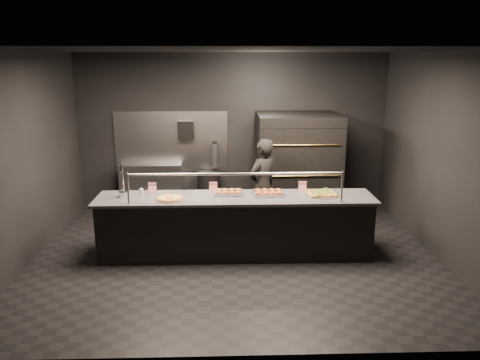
{
  "coord_description": "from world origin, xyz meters",
  "views": [
    {
      "loc": [
        -0.15,
        -6.6,
        2.91
      ],
      "look_at": [
        0.07,
        0.2,
        1.12
      ],
      "focal_mm": 35.0,
      "sensor_mm": 36.0,
      "label": 1
    }
  ],
  "objects_px": {
    "round_pizza": "(170,198)",
    "square_pizza": "(321,193)",
    "service_counter": "(235,226)",
    "trash_bin": "(209,191)",
    "pizza_oven": "(297,164)",
    "prep_shelf": "(152,186)",
    "slider_tray_b": "(269,193)",
    "slider_tray_a": "(228,192)",
    "beer_tap": "(123,187)",
    "towel_dispenser": "(186,130)",
    "fire_extinguisher": "(215,155)",
    "worker": "(263,186)"
  },
  "relations": [
    {
      "from": "fire_extinguisher",
      "to": "pizza_oven",
      "type": "bearing_deg",
      "value": -17.89
    },
    {
      "from": "prep_shelf",
      "to": "slider_tray_b",
      "type": "xyz_separation_m",
      "value": [
        2.1,
        -2.22,
        0.5
      ]
    },
    {
      "from": "slider_tray_b",
      "to": "worker",
      "type": "relative_size",
      "value": 0.33
    },
    {
      "from": "prep_shelf",
      "to": "towel_dispenser",
      "type": "relative_size",
      "value": 3.43
    },
    {
      "from": "round_pizza",
      "to": "beer_tap",
      "type": "bearing_deg",
      "value": 167.68
    },
    {
      "from": "prep_shelf",
      "to": "round_pizza",
      "type": "relative_size",
      "value": 2.87
    },
    {
      "from": "towel_dispenser",
      "to": "fire_extinguisher",
      "type": "distance_m",
      "value": 0.74
    },
    {
      "from": "service_counter",
      "to": "round_pizza",
      "type": "relative_size",
      "value": 9.81
    },
    {
      "from": "round_pizza",
      "to": "worker",
      "type": "height_order",
      "value": "worker"
    },
    {
      "from": "prep_shelf",
      "to": "beer_tap",
      "type": "distance_m",
      "value": 2.36
    },
    {
      "from": "prep_shelf",
      "to": "trash_bin",
      "type": "relative_size",
      "value": 1.62
    },
    {
      "from": "slider_tray_b",
      "to": "fire_extinguisher",
      "type": "bearing_deg",
      "value": 110.25
    },
    {
      "from": "service_counter",
      "to": "worker",
      "type": "relative_size",
      "value": 2.56
    },
    {
      "from": "trash_bin",
      "to": "pizza_oven",
      "type": "bearing_deg",
      "value": -10.85
    },
    {
      "from": "round_pizza",
      "to": "slider_tray_a",
      "type": "relative_size",
      "value": 0.95
    },
    {
      "from": "towel_dispenser",
      "to": "slider_tray_a",
      "type": "height_order",
      "value": "towel_dispenser"
    },
    {
      "from": "slider_tray_b",
      "to": "worker",
      "type": "bearing_deg",
      "value": 90.97
    },
    {
      "from": "pizza_oven",
      "to": "fire_extinguisher",
      "type": "xyz_separation_m",
      "value": [
        -1.55,
        0.5,
        0.09
      ]
    },
    {
      "from": "round_pizza",
      "to": "slider_tray_a",
      "type": "bearing_deg",
      "value": 17.07
    },
    {
      "from": "fire_extinguisher",
      "to": "trash_bin",
      "type": "bearing_deg",
      "value": -123.79
    },
    {
      "from": "fire_extinguisher",
      "to": "towel_dispenser",
      "type": "bearing_deg",
      "value": -178.96
    },
    {
      "from": "towel_dispenser",
      "to": "worker",
      "type": "height_order",
      "value": "towel_dispenser"
    },
    {
      "from": "service_counter",
      "to": "pizza_oven",
      "type": "distance_m",
      "value": 2.3
    },
    {
      "from": "slider_tray_b",
      "to": "prep_shelf",
      "type": "bearing_deg",
      "value": 133.36
    },
    {
      "from": "prep_shelf",
      "to": "trash_bin",
      "type": "distance_m",
      "value": 1.14
    },
    {
      "from": "pizza_oven",
      "to": "towel_dispenser",
      "type": "bearing_deg",
      "value": 166.86
    },
    {
      "from": "towel_dispenser",
      "to": "slider_tray_b",
      "type": "distance_m",
      "value": 2.75
    },
    {
      "from": "pizza_oven",
      "to": "towel_dispenser",
      "type": "relative_size",
      "value": 5.46
    },
    {
      "from": "round_pizza",
      "to": "pizza_oven",
      "type": "bearing_deg",
      "value": 43.08
    },
    {
      "from": "slider_tray_a",
      "to": "trash_bin",
      "type": "height_order",
      "value": "slider_tray_a"
    },
    {
      "from": "square_pizza",
      "to": "worker",
      "type": "distance_m",
      "value": 1.26
    },
    {
      "from": "round_pizza",
      "to": "square_pizza",
      "type": "height_order",
      "value": "square_pizza"
    },
    {
      "from": "square_pizza",
      "to": "slider_tray_b",
      "type": "bearing_deg",
      "value": 177.27
    },
    {
      "from": "slider_tray_a",
      "to": "trash_bin",
      "type": "xyz_separation_m",
      "value": [
        -0.37,
        2.07,
        -0.57
      ]
    },
    {
      "from": "square_pizza",
      "to": "beer_tap",
      "type": "bearing_deg",
      "value": -179.66
    },
    {
      "from": "towel_dispenser",
      "to": "round_pizza",
      "type": "relative_size",
      "value": 0.84
    },
    {
      "from": "service_counter",
      "to": "square_pizza",
      "type": "xyz_separation_m",
      "value": [
        1.28,
        0.06,
        0.47
      ]
    },
    {
      "from": "service_counter",
      "to": "slider_tray_a",
      "type": "bearing_deg",
      "value": 123.65
    },
    {
      "from": "fire_extinguisher",
      "to": "prep_shelf",
      "type": "bearing_deg",
      "value": -176.34
    },
    {
      "from": "fire_extinguisher",
      "to": "trash_bin",
      "type": "relative_size",
      "value": 0.68
    },
    {
      "from": "prep_shelf",
      "to": "service_counter",
      "type": "bearing_deg",
      "value": -55.41
    },
    {
      "from": "slider_tray_a",
      "to": "trash_bin",
      "type": "distance_m",
      "value": 2.18
    },
    {
      "from": "prep_shelf",
      "to": "fire_extinguisher",
      "type": "distance_m",
      "value": 1.39
    },
    {
      "from": "pizza_oven",
      "to": "towel_dispenser",
      "type": "xyz_separation_m",
      "value": [
        -2.1,
        0.49,
        0.58
      ]
    },
    {
      "from": "round_pizza",
      "to": "towel_dispenser",
      "type": "bearing_deg",
      "value": 88.85
    },
    {
      "from": "service_counter",
      "to": "slider_tray_b",
      "type": "height_order",
      "value": "service_counter"
    },
    {
      "from": "towel_dispenser",
      "to": "square_pizza",
      "type": "bearing_deg",
      "value": -46.86
    },
    {
      "from": "fire_extinguisher",
      "to": "round_pizza",
      "type": "relative_size",
      "value": 1.21
    },
    {
      "from": "towel_dispenser",
      "to": "trash_bin",
      "type": "bearing_deg",
      "value": -21.63
    },
    {
      "from": "beer_tap",
      "to": "square_pizza",
      "type": "relative_size",
      "value": 1.09
    }
  ]
}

